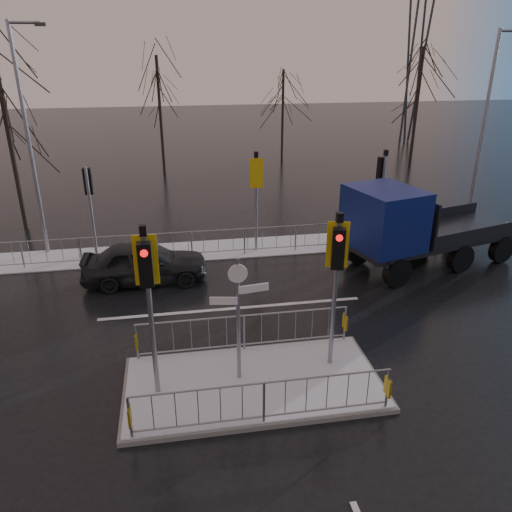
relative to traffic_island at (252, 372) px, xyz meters
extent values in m
plane|color=black|center=(0.01, -0.01, -0.39)|extent=(120.00, 120.00, 0.00)
cube|color=white|center=(0.01, 8.59, -0.37)|extent=(30.00, 2.00, 0.04)
cube|color=silver|center=(0.01, 3.79, -0.39)|extent=(8.00, 0.15, 0.01)
cube|color=#60605C|center=(0.01, -0.01, -0.33)|extent=(6.00, 3.00, 0.12)
cube|color=white|center=(0.01, -0.01, -0.26)|extent=(5.85, 2.85, 0.03)
cube|color=gold|center=(-2.69, -1.39, 0.28)|extent=(0.05, 0.28, 0.42)
cube|color=gold|center=(2.71, -1.39, 0.28)|extent=(0.05, 0.28, 0.42)
cube|color=gold|center=(-2.69, 1.37, 0.28)|extent=(0.05, 0.28, 0.42)
cube|color=gold|center=(2.71, 1.37, 0.28)|extent=(0.05, 0.28, 0.42)
cylinder|color=gray|center=(-2.19, -0.01, 1.63)|extent=(0.11, 0.11, 3.80)
cube|color=black|center=(-2.19, -0.19, 2.98)|extent=(0.28, 0.22, 0.95)
cylinder|color=red|center=(-2.19, -0.30, 3.28)|extent=(0.16, 0.04, 0.16)
cube|color=gold|center=(-2.19, 0.06, 2.98)|extent=(0.50, 0.03, 1.10)
cube|color=black|center=(-2.19, -0.01, 3.65)|extent=(0.14, 0.14, 0.22)
cylinder|color=gray|center=(2.01, 0.39, 1.58)|extent=(0.11, 0.11, 3.70)
cube|color=black|center=(1.96, 0.22, 2.88)|extent=(0.33, 0.28, 0.95)
cylinder|color=red|center=(1.94, 0.11, 3.18)|extent=(0.16, 0.08, 0.16)
cube|color=gold|center=(2.03, 0.46, 2.88)|extent=(0.49, 0.16, 1.10)
cube|color=black|center=(2.01, 0.39, 3.55)|extent=(0.14, 0.14, 0.22)
cylinder|color=gray|center=(-0.29, 0.19, 1.28)|extent=(0.09, 0.09, 3.10)
cube|color=silver|center=(0.06, 0.19, 2.08)|extent=(0.70, 0.14, 0.18)
cube|color=silver|center=(-0.61, 0.19, 1.83)|extent=(0.62, 0.15, 0.18)
cylinder|color=silver|center=(-0.29, 0.16, 2.48)|extent=(0.44, 0.03, 0.44)
cylinder|color=gray|center=(-4.49, 8.29, 1.40)|extent=(0.11, 0.11, 3.50)
cube|color=black|center=(-4.49, 8.47, 2.60)|extent=(0.28, 0.22, 0.95)
cylinder|color=red|center=(-4.49, 8.58, 2.90)|extent=(0.16, 0.04, 0.16)
cylinder|color=gray|center=(1.51, 8.29, 1.45)|extent=(0.11, 0.11, 3.60)
cube|color=black|center=(1.51, 8.47, 2.70)|extent=(0.28, 0.22, 0.95)
cylinder|color=red|center=(1.51, 8.58, 3.00)|extent=(0.16, 0.04, 0.16)
cube|color=gold|center=(1.51, 8.22, 2.70)|extent=(0.50, 0.03, 1.10)
cube|color=black|center=(1.51, 8.29, 3.37)|extent=(0.14, 0.14, 0.22)
cylinder|color=gray|center=(6.51, 8.29, 1.40)|extent=(0.11, 0.11, 3.50)
cube|color=black|center=(6.46, 8.46, 2.60)|extent=(0.33, 0.28, 0.95)
cylinder|color=red|center=(6.44, 8.57, 2.90)|extent=(0.16, 0.08, 0.16)
cube|color=black|center=(6.51, 8.29, 3.27)|extent=(0.14, 0.14, 0.22)
imported|color=black|center=(-2.64, 6.19, 0.31)|extent=(4.15, 1.69, 1.41)
cylinder|color=black|center=(5.56, 4.39, 0.11)|extent=(1.05, 0.56, 1.00)
cylinder|color=black|center=(5.01, 6.43, 0.11)|extent=(1.05, 0.56, 1.00)
cylinder|color=black|center=(8.28, 5.14, 0.11)|extent=(1.05, 0.56, 1.00)
cylinder|color=black|center=(7.72, 7.17, 0.11)|extent=(1.05, 0.56, 1.00)
cylinder|color=black|center=(10.21, 5.67, 0.11)|extent=(1.05, 0.56, 1.00)
cylinder|color=black|center=(9.66, 7.70, 0.11)|extent=(1.05, 0.56, 1.00)
cube|color=black|center=(7.61, 6.05, 0.59)|extent=(7.01, 3.98, 0.16)
cube|color=navy|center=(5.38, 5.44, 1.68)|extent=(2.58, 2.86, 2.01)
cube|color=black|center=(6.32, 5.69, 2.08)|extent=(0.57, 1.95, 1.11)
cube|color=#2D3033|center=(4.80, 5.28, 0.56)|extent=(0.73, 2.26, 0.35)
cube|color=black|center=(8.68, 6.34, 0.73)|extent=(4.90, 3.49, 0.12)
cube|color=black|center=(6.59, 5.77, 1.54)|extent=(0.71, 2.35, 1.51)
cylinder|color=black|center=(-7.99, 12.49, 3.29)|extent=(0.20, 0.20, 7.36)
cylinder|color=black|center=(-1.99, 21.99, 3.06)|extent=(0.19, 0.19, 6.90)
cylinder|color=black|center=(6.01, 23.99, 2.60)|extent=(0.16, 0.16, 5.98)
cylinder|color=black|center=(14.01, 20.99, 3.29)|extent=(0.20, 0.20, 7.36)
cylinder|color=gray|center=(10.51, 8.49, 3.61)|extent=(0.14, 0.14, 8.00)
cylinder|color=gray|center=(11.01, 8.49, 7.51)|extent=(1.00, 0.10, 0.10)
cylinder|color=gray|center=(-6.49, 9.49, 3.71)|extent=(0.14, 0.14, 8.20)
cylinder|color=gray|center=(-5.99, 9.49, 7.71)|extent=(1.00, 0.10, 0.10)
cube|color=#2D3033|center=(-5.49, 9.49, 7.66)|extent=(0.35, 0.18, 0.12)
cylinder|color=#2D3033|center=(18.61, 30.59, 9.61)|extent=(1.18, 1.18, 19.97)
cylinder|color=#2D3033|center=(17.41, 30.59, 9.61)|extent=(1.18, 1.18, 19.97)
cylinder|color=#2D3033|center=(18.61, 29.39, 9.61)|extent=(1.18, 1.18, 19.97)
cylinder|color=#2D3033|center=(17.41, 29.39, 9.61)|extent=(1.18, 1.18, 19.97)
camera|label=1|loc=(-1.55, -9.52, 7.02)|focal=35.00mm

